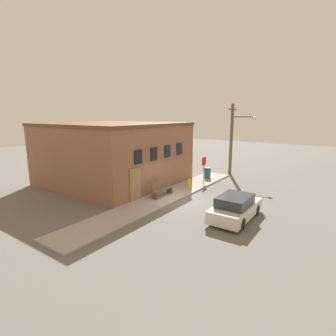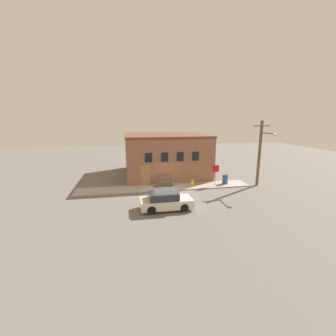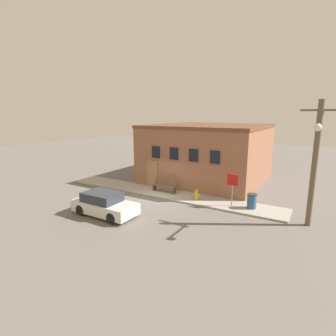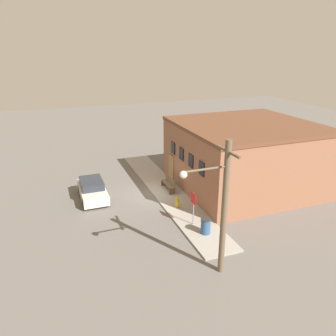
# 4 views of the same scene
# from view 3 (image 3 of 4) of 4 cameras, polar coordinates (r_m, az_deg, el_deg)

# --- Properties ---
(ground_plane) EXTENTS (80.00, 80.00, 0.00)m
(ground_plane) POSITION_cam_3_polar(r_m,az_deg,el_deg) (18.52, -2.56, -6.58)
(ground_plane) COLOR #66605B
(sidewalk) EXTENTS (17.00, 2.24, 0.11)m
(sidewalk) POSITION_cam_3_polar(r_m,az_deg,el_deg) (19.41, -0.73, -5.55)
(sidewalk) COLOR #9E998E
(sidewalk) RESTS_ON ground
(brick_building) EXTENTS (9.37, 9.68, 4.90)m
(brick_building) POSITION_cam_3_polar(r_m,az_deg,el_deg) (23.61, 8.78, 3.40)
(brick_building) COLOR #8E5B42
(brick_building) RESTS_ON ground
(fire_hydrant) EXTENTS (0.48, 0.23, 0.74)m
(fire_hydrant) POSITION_cam_3_polar(r_m,az_deg,el_deg) (17.85, 6.24, -5.76)
(fire_hydrant) COLOR gold
(fire_hydrant) RESTS_ON sidewalk
(stop_sign) EXTENTS (0.68, 0.06, 2.03)m
(stop_sign) POSITION_cam_3_polar(r_m,az_deg,el_deg) (16.77, 13.86, -3.43)
(stop_sign) COLOR gray
(stop_sign) RESTS_ON sidewalk
(bench) EXTENTS (1.78, 0.44, 0.98)m
(bench) POSITION_cam_3_polar(r_m,az_deg,el_deg) (19.53, -0.77, -3.81)
(bench) COLOR brown
(bench) RESTS_ON sidewalk
(trash_bin) EXTENTS (0.58, 0.58, 0.92)m
(trash_bin) POSITION_cam_3_polar(r_m,az_deg,el_deg) (16.98, 17.77, -6.85)
(trash_bin) COLOR #2D517F
(trash_bin) RESTS_ON sidewalk
(utility_pole) EXTENTS (1.80, 2.32, 6.51)m
(utility_pole) POSITION_cam_3_polar(r_m,az_deg,el_deg) (15.02, 29.34, 1.43)
(utility_pole) COLOR brown
(utility_pole) RESTS_ON ground
(parked_car) EXTENTS (3.87, 1.69, 1.35)m
(parked_car) POSITION_cam_3_polar(r_m,az_deg,el_deg) (15.82, -13.72, -7.69)
(parked_car) COLOR black
(parked_car) RESTS_ON ground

